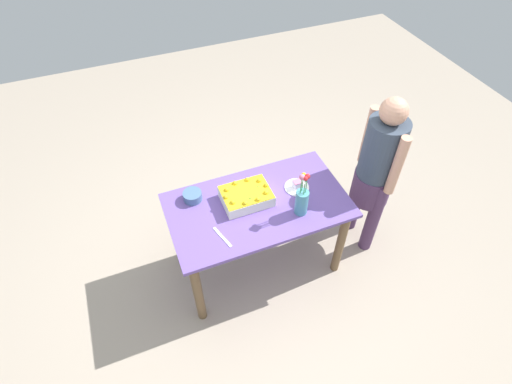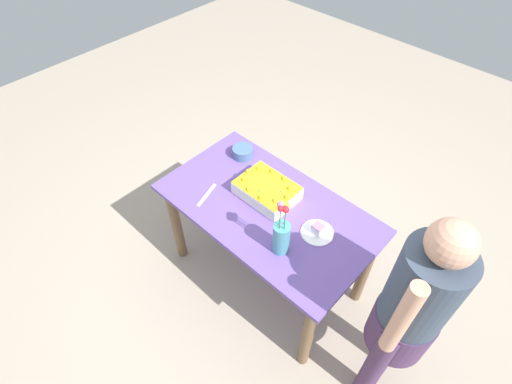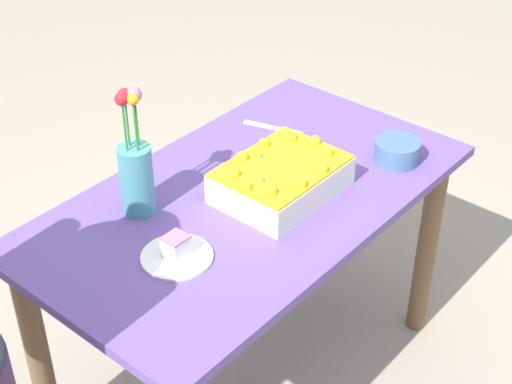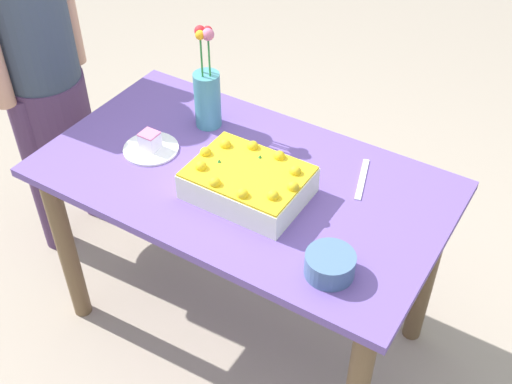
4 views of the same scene
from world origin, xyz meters
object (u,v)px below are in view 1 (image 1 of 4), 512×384
at_px(serving_plate_with_slice, 297,186).
at_px(cake_knife, 222,237).
at_px(sheet_cake, 246,196).
at_px(fruit_bowl, 193,196).
at_px(person_standing, 377,168).
at_px(flower_vase, 302,200).

height_order(serving_plate_with_slice, cake_knife, serving_plate_with_slice).
bearing_deg(cake_knife, serving_plate_with_slice, -87.67).
relative_size(sheet_cake, fruit_bowl, 2.56).
distance_m(fruit_bowl, person_standing, 1.44).
xyz_separation_m(sheet_cake, cake_knife, (0.28, 0.26, -0.05)).
height_order(cake_knife, fruit_bowl, fruit_bowl).
distance_m(sheet_cake, person_standing, 1.05).
xyz_separation_m(sheet_cake, serving_plate_with_slice, (-0.41, 0.02, -0.03)).
height_order(fruit_bowl, person_standing, person_standing).
bearing_deg(cake_knife, sheet_cake, -63.85).
distance_m(serving_plate_with_slice, flower_vase, 0.27).
bearing_deg(person_standing, sheet_cake, -7.23).
xyz_separation_m(sheet_cake, fruit_bowl, (0.37, -0.16, -0.02)).
xyz_separation_m(serving_plate_with_slice, cake_knife, (0.69, 0.24, -0.02)).
xyz_separation_m(cake_knife, flower_vase, (-0.60, -0.01, 0.13)).
xyz_separation_m(cake_knife, fruit_bowl, (0.09, -0.42, 0.03)).
bearing_deg(serving_plate_with_slice, cake_knife, 19.10).
height_order(cake_knife, person_standing, person_standing).
relative_size(serving_plate_with_slice, cake_knife, 0.91).
bearing_deg(cake_knife, flower_vase, -106.09).
distance_m(flower_vase, fruit_bowl, 0.81).
relative_size(cake_knife, fruit_bowl, 1.48).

